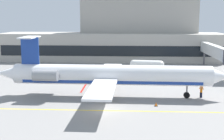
{
  "coord_description": "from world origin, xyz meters",
  "views": [
    {
      "loc": [
        2.98,
        -37.69,
        11.83
      ],
      "look_at": [
        0.13,
        12.56,
        3.0
      ],
      "focal_mm": 49.05,
      "sensor_mm": 36.0,
      "label": 1
    }
  ],
  "objects": [
    {
      "name": "safety_cone_bravo",
      "position": [
        -10.49,
        16.53,
        0.25
      ],
      "size": [
        0.47,
        0.47,
        0.55
      ],
      "color": "orange",
      "rests_on": "ground"
    },
    {
      "name": "belt_loader",
      "position": [
        16.46,
        20.92,
        0.98
      ],
      "size": [
        3.85,
        3.79,
        2.14
      ],
      "color": "#1E4CB2",
      "rests_on": "ground"
    },
    {
      "name": "pushback_tractor",
      "position": [
        -9.23,
        22.02,
        0.91
      ],
      "size": [
        2.4,
        3.67,
        1.97
      ],
      "color": "silver",
      "rests_on": "ground"
    },
    {
      "name": "ground",
      "position": [
        -0.0,
        0.0,
        -0.05
      ],
      "size": [
        120.0,
        120.0,
        0.11
      ],
      "color": "gray"
    },
    {
      "name": "safety_cone_alpha",
      "position": [
        -2.21,
        9.95,
        0.25
      ],
      "size": [
        0.47,
        0.47,
        0.55
      ],
      "color": "orange",
      "rests_on": "ground"
    },
    {
      "name": "safety_cone_charlie",
      "position": [
        6.63,
        2.04,
        0.25
      ],
      "size": [
        0.47,
        0.47,
        0.55
      ],
      "color": "orange",
      "rests_on": "ground"
    },
    {
      "name": "fuel_tank",
      "position": [
        6.93,
        30.15,
        1.26
      ],
      "size": [
        7.65,
        2.61,
        2.21
      ],
      "color": "white",
      "rests_on": "ground"
    },
    {
      "name": "baggage_tug",
      "position": [
        -6.09,
        17.16,
        0.98
      ],
      "size": [
        3.22,
        2.63,
        2.22
      ],
      "color": "#E5B20C",
      "rests_on": "ground"
    },
    {
      "name": "terminal_building",
      "position": [
        0.95,
        46.91,
        7.48
      ],
      "size": [
        59.65,
        12.89,
        19.8
      ],
      "color": "#ADA89E",
      "rests_on": "ground"
    },
    {
      "name": "marshaller",
      "position": [
        13.63,
        6.74,
        0.93
      ],
      "size": [
        0.67,
        0.63,
        1.85
      ],
      "color": "#191E33",
      "rests_on": "ground"
    },
    {
      "name": "regional_jet",
      "position": [
        -0.1,
        6.57,
        3.29
      ],
      "size": [
        34.99,
        25.25,
        8.9
      ],
      "color": "white",
      "rests_on": "ground"
    },
    {
      "name": "jet_bridge_west",
      "position": [
        21.52,
        27.97,
        4.41
      ],
      "size": [
        2.4,
        22.54,
        5.77
      ],
      "color": "silver",
      "rests_on": "ground"
    }
  ]
}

